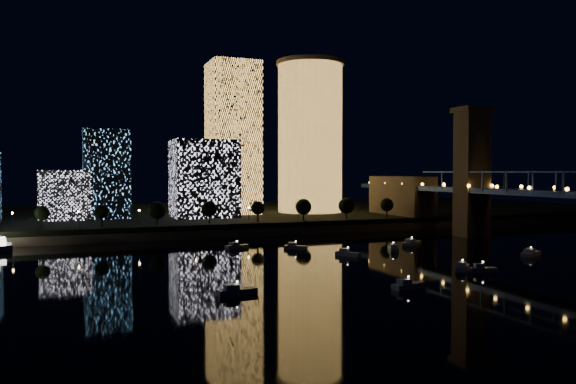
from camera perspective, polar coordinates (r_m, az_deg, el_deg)
name	(u,v)px	position (r m, az deg, el deg)	size (l,w,h in m)	color
ground	(396,266)	(152.44, 10.95, -7.41)	(520.00, 520.00, 0.00)	black
far_bank	(234,214)	(299.19, -5.51, -2.29)	(420.00, 160.00, 5.00)	black
seawall	(286,231)	(225.38, -0.18, -3.94)	(420.00, 6.00, 3.00)	#6B5E4C
tower_cylindrical	(310,137)	(282.43, 2.26, 5.63)	(34.00, 34.00, 75.20)	#FFB651
tower_rectangular	(233,138)	(272.15, -5.60, 5.45)	(22.80, 22.80, 72.54)	#FFB651
midrise_blocks	(112,181)	(251.83, -17.41, 1.08)	(116.28, 36.73, 38.17)	white
truss_bridge	(570,200)	(195.59, 26.75, -0.73)	(13.00, 266.00, 50.00)	navy
motorboats	(385,256)	(164.23, 9.87, -6.44)	(105.34, 78.32, 2.78)	silver
esplanade_trees	(223,209)	(222.97, -6.60, -1.71)	(166.06, 6.93, 8.96)	black
street_lamps	(196,212)	(226.72, -9.34, -2.03)	(132.70, 0.70, 5.65)	black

